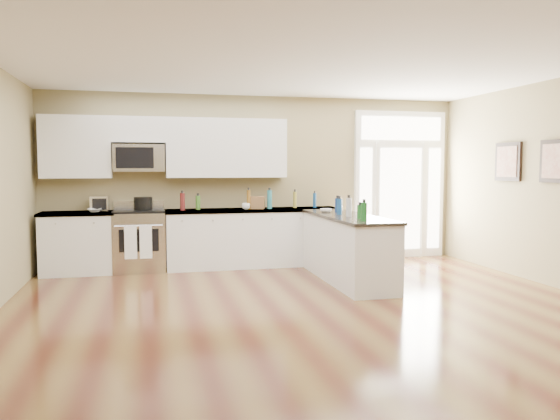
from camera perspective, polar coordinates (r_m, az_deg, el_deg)
name	(u,v)px	position (r m, az deg, el deg)	size (l,w,h in m)	color
ground	(338,331)	(5.58, 6.11, -12.43)	(8.00, 8.00, 0.00)	#4D2315
room_shell	(340,158)	(5.33, 6.26, 5.41)	(8.00, 8.00, 8.00)	#94875D
back_cabinet_left	(78,245)	(8.86, -20.32, -3.43)	(1.10, 0.66, 0.94)	silver
back_cabinet_right	(254,239)	(8.94, -2.76, -3.08)	(2.85, 0.66, 0.94)	silver
peninsula_cabinet	(347,250)	(7.85, 7.03, -4.21)	(0.69, 2.32, 0.94)	silver
upper_cabinet_left	(76,147)	(8.93, -20.54, 6.19)	(1.04, 0.33, 0.95)	silver
upper_cabinet_right	(227,148)	(8.95, -5.60, 6.45)	(1.94, 0.33, 0.95)	silver
upper_cabinet_short	(139,130)	(8.88, -14.57, 8.12)	(0.82, 0.33, 0.40)	silver
microwave	(139,158)	(8.82, -14.52, 5.28)	(0.78, 0.41, 0.42)	silver
entry_door	(400,185)	(9.98, 12.39, 2.59)	(1.70, 0.10, 2.60)	white
wall_art_near	(508,162)	(8.94, 22.71, 4.68)	(0.05, 0.58, 0.58)	black
wall_art_far	(556,161)	(8.15, 26.87, 4.58)	(0.05, 0.58, 0.58)	black
kitchen_range	(139,240)	(8.79, -14.48, -3.09)	(0.79, 0.69, 1.08)	silver
stockpot	(143,203)	(8.76, -14.11, 0.71)	(0.28, 0.28, 0.22)	black
toaster_oven	(100,204)	(8.89, -18.30, 0.64)	(0.27, 0.21, 0.23)	silver
cardboard_box	(257,203)	(8.87, -2.45, 0.78)	(0.25, 0.18, 0.20)	brown
bowl_left	(94,210)	(8.70, -18.82, -0.04)	(0.21, 0.21, 0.05)	white
bowl_peninsula	(326,210)	(8.24, 4.83, -0.05)	(0.17, 0.17, 0.05)	white
cup_counter	(246,206)	(8.75, -3.59, 0.39)	(0.13, 0.13, 0.10)	white
counter_bottles	(289,204)	(8.21, 0.92, 0.64)	(2.31, 2.41, 0.31)	#19591E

